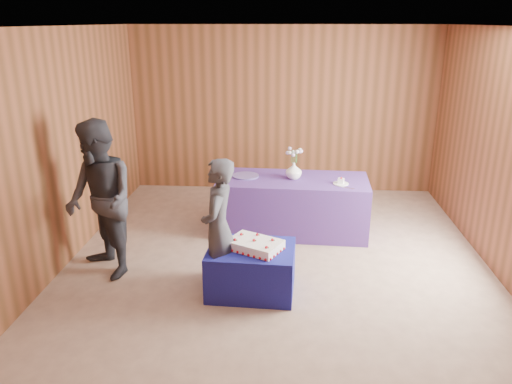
# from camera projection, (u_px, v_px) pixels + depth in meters

# --- Properties ---
(ground) EXTENTS (6.00, 6.00, 0.00)m
(ground) POSITION_uv_depth(u_px,v_px,m) (276.00, 270.00, 5.82)
(ground) COLOR tan
(ground) RESTS_ON ground
(room_shell) EXTENTS (5.04, 6.04, 2.72)m
(room_shell) POSITION_uv_depth(u_px,v_px,m) (279.00, 116.00, 5.23)
(room_shell) COLOR brown
(room_shell) RESTS_ON ground
(cake_table) EXTENTS (0.93, 0.74, 0.50)m
(cake_table) POSITION_uv_depth(u_px,v_px,m) (251.00, 270.00, 5.29)
(cake_table) COLOR navy
(cake_table) RESTS_ON ground
(serving_table) EXTENTS (2.04, 0.99, 0.75)m
(serving_table) POSITION_uv_depth(u_px,v_px,m) (292.00, 205.00, 6.79)
(serving_table) COLOR #422E7F
(serving_table) RESTS_ON ground
(sheet_cake) EXTENTS (0.66, 0.58, 0.13)m
(sheet_cake) POSITION_uv_depth(u_px,v_px,m) (255.00, 245.00, 5.18)
(sheet_cake) COLOR white
(sheet_cake) RESTS_ON cake_table
(vase) EXTENTS (0.22, 0.22, 0.22)m
(vase) POSITION_uv_depth(u_px,v_px,m) (294.00, 171.00, 6.64)
(vase) COLOR white
(vase) RESTS_ON serving_table
(flower_spray) EXTENTS (0.23, 0.23, 0.18)m
(flower_spray) POSITION_uv_depth(u_px,v_px,m) (294.00, 152.00, 6.55)
(flower_spray) COLOR #2E6829
(flower_spray) RESTS_ON vase
(platter) EXTENTS (0.46, 0.46, 0.02)m
(platter) POSITION_uv_depth(u_px,v_px,m) (246.00, 176.00, 6.76)
(platter) COLOR #5D4E9C
(platter) RESTS_ON serving_table
(plate) EXTENTS (0.26, 0.26, 0.01)m
(plate) POSITION_uv_depth(u_px,v_px,m) (341.00, 184.00, 6.45)
(plate) COLOR white
(plate) RESTS_ON serving_table
(cake_slice) EXTENTS (0.09, 0.08, 0.09)m
(cake_slice) POSITION_uv_depth(u_px,v_px,m) (341.00, 181.00, 6.44)
(cake_slice) COLOR white
(cake_slice) RESTS_ON plate
(knife) EXTENTS (0.24, 0.14, 0.00)m
(knife) POSITION_uv_depth(u_px,v_px,m) (345.00, 187.00, 6.32)
(knife) COLOR silver
(knife) RESTS_ON serving_table
(guest_left) EXTENTS (0.39, 0.56, 1.47)m
(guest_left) POSITION_uv_depth(u_px,v_px,m) (218.00, 228.00, 5.13)
(guest_left) COLOR #363840
(guest_left) RESTS_ON ground
(guest_right) EXTENTS (1.08, 1.09, 1.78)m
(guest_right) POSITION_uv_depth(u_px,v_px,m) (100.00, 200.00, 5.46)
(guest_right) COLOR #2D2E37
(guest_right) RESTS_ON ground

